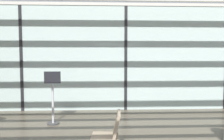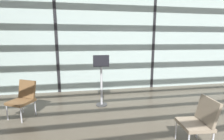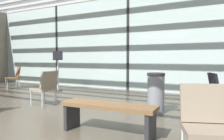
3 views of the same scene
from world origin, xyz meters
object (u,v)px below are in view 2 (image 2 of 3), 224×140
object	(u,v)px
parked_airplane	(131,37)
lounge_chair_1	(200,119)
info_sign	(101,82)
lounge_chair_4	(23,97)

from	to	relation	value
parked_airplane	lounge_chair_1	world-z (taller)	parked_airplane
info_sign	lounge_chair_4	bearing A→B (deg)	-170.57
parked_airplane	lounge_chair_1	xyz separation A→B (m)	(-1.24, -8.42, -1.52)
lounge_chair_4	lounge_chair_1	bearing A→B (deg)	1.39
parked_airplane	lounge_chair_4	world-z (taller)	parked_airplane
parked_airplane	lounge_chair_4	bearing A→B (deg)	-124.96
info_sign	parked_airplane	bearing A→B (deg)	66.75
parked_airplane	info_sign	xyz separation A→B (m)	(-2.73, -6.35, -1.34)
lounge_chair_1	lounge_chair_4	distance (m)	3.84
lounge_chair_1	parked_airplane	bearing A→B (deg)	176.58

